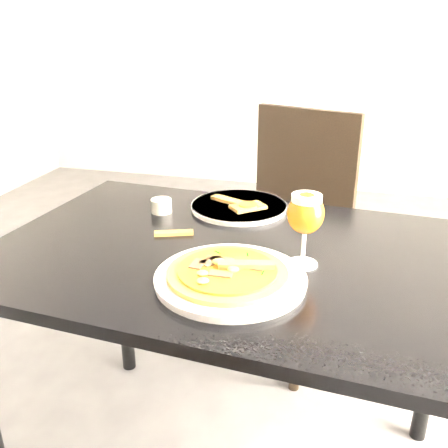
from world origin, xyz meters
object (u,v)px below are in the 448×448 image
(pizza, at_px, (228,272))
(dining_table, at_px, (232,282))
(beer_glass, at_px, (306,214))
(chair_far, at_px, (288,225))

(pizza, bearing_deg, dining_table, 100.78)
(dining_table, height_order, pizza, pizza)
(pizza, xyz_separation_m, beer_glass, (0.15, 0.13, 0.10))
(dining_table, relative_size, pizza, 4.80)
(chair_far, bearing_deg, beer_glass, -61.27)
(chair_far, height_order, pizza, chair_far)
(dining_table, relative_size, beer_glass, 7.12)
(chair_far, bearing_deg, pizza, -72.13)
(chair_far, xyz_separation_m, pizza, (-0.02, -0.88, 0.24))
(dining_table, bearing_deg, pizza, -74.70)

